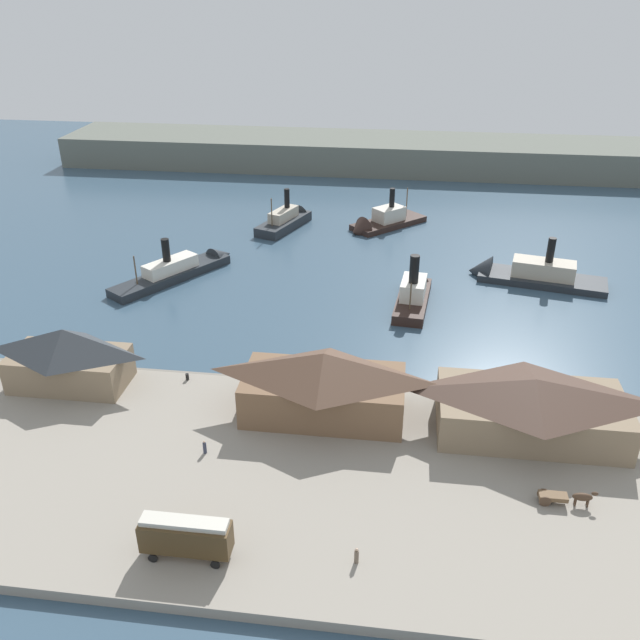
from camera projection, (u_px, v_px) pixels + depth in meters
name	position (u px, v px, depth m)	size (l,w,h in m)	color
ground_plane	(352.00, 376.00, 91.49)	(320.00, 320.00, 0.00)	#385166
quay_promenade	(334.00, 481.00, 71.88)	(110.00, 36.00, 1.20)	gray
seawall_edge	(349.00, 388.00, 88.10)	(110.00, 0.80, 1.00)	slate
ferry_shed_central_terminal	(67.00, 357.00, 85.77)	(14.96, 7.83, 8.07)	#847056
ferry_shed_customs_shed	(324.00, 383.00, 79.91)	(19.60, 9.83, 8.40)	brown
ferry_shed_east_terminal	(532.00, 405.00, 76.93)	(21.58, 11.23, 7.21)	#847056
street_tram	(186.00, 535.00, 60.81)	(8.35, 2.50, 4.32)	#4C381E
horse_cart	(565.00, 497.00, 67.52)	(5.73, 1.32, 1.87)	brown
pedestrian_near_west_shed	(356.00, 556.00, 60.87)	(0.43, 0.43, 1.72)	#6B5B4C
pedestrian_near_cart	(205.00, 447.00, 74.79)	(0.40, 0.40, 1.64)	#33384C
mooring_post_center_west	(187.00, 377.00, 88.32)	(0.44, 0.44, 0.90)	black
ferry_approaching_west	(414.00, 292.00, 111.41)	(6.41, 17.56, 10.62)	black
ferry_approaching_east	(288.00, 219.00, 144.62)	(10.61, 17.54, 9.63)	#23282D
ferry_near_quay	(379.00, 223.00, 143.39)	(17.36, 17.26, 10.35)	black
ferry_departing_north	(522.00, 274.00, 119.20)	(24.50, 11.20, 10.99)	#23282D
ferry_mid_harbor	(184.00, 268.00, 121.42)	(18.14, 24.22, 9.22)	#23282D
far_headland	(387.00, 153.00, 186.32)	(180.00, 24.00, 8.00)	#60665B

